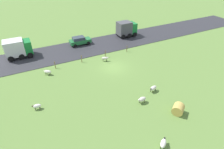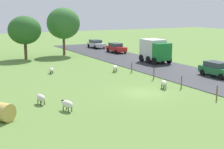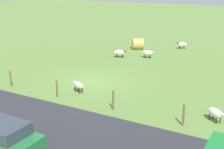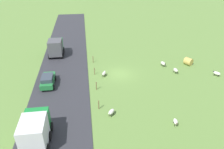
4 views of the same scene
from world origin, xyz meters
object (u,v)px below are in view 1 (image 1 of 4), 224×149
Objects in this scene: sheep_0 at (153,88)px; sheep_4 at (37,106)px; hay_bale_0 at (178,109)px; car_2 at (80,41)px; truck_0 at (126,28)px; sheep_2 at (48,72)px; sheep_1 at (105,58)px; sheep_6 at (142,99)px; truck_1 at (18,48)px; sheep_3 at (163,143)px.

sheep_4 is (3.46, 14.22, -0.06)m from sheep_0.
car_2 is at bearing 9.10° from hay_bale_0.
sheep_4 is 0.26× the size of truck_0.
hay_bale_0 is (-14.99, -11.67, 0.10)m from sheep_2.
sheep_1 is 1.00× the size of sheep_6.
sheep_4 is (-7.01, 2.57, -0.06)m from sheep_2.
sheep_4 is at bearing -177.47° from truck_1.
sheep_3 is 14.54m from sheep_4.
sheep_4 is 0.25× the size of truck_1.
truck_0 reaches higher than sheep_4.
sheep_4 is at bearing 42.53° from sheep_3.
sheep_6 is at bearing -176.80° from car_2.
sheep_0 is 8.48m from sheep_3.
sheep_3 is at bearing -157.86° from truck_1.
hay_bale_0 reaches higher than sheep_1.
truck_0 reaches higher than car_2.
sheep_0 is 19.18m from car_2.
hay_bale_0 is (2.73, -4.41, 0.12)m from sheep_3.
car_2 is (26.06, -0.68, 0.38)m from sheep_3.
sheep_0 is at bearing 0.21° from hay_bale_0.
sheep_2 reaches higher than sheep_4.
truck_0 reaches higher than sheep_3.
truck_0 is (8.08, -18.46, 1.24)m from sheep_2.
sheep_1 is at bearing 132.19° from truck_0.
hay_bale_0 is (-7.98, -14.24, 0.16)m from sheep_4.
sheep_0 is at bearing 159.83° from truck_0.
sheep_0 is 1.04× the size of hay_bale_0.
sheep_4 is at bearing 68.20° from sheep_6.
sheep_6 is at bearing 114.64° from sheep_0.
sheep_6 is 0.29× the size of truck_0.
car_2 is (8.40, 1.56, 0.35)m from sheep_1.
sheep_6 reaches higher than sheep_1.
sheep_2 is at bearing 22.26° from sheep_3.
sheep_6 is 21.90m from truck_0.
truck_0 is (25.80, -11.21, 1.26)m from sheep_3.
truck_0 is at bearing -25.49° from sheep_6.
sheep_6 is 0.28× the size of truck_1.
sheep_4 is 12.52m from sheep_6.
hay_bale_0 is (-14.94, -2.18, 0.08)m from sheep_1.
sheep_3 is 26.07m from car_2.
sheep_3 is 0.94× the size of hay_bale_0.
truck_0 reaches higher than hay_bale_0.
car_2 is at bearing -1.48° from sheep_3.
hay_bale_0 is 0.30× the size of car_2.
sheep_0 is 14.64m from sheep_4.
sheep_2 is at bearing -20.16° from sheep_4.
sheep_0 is at bearing -131.93° from sheep_2.
sheep_4 is at bearing 145.62° from car_2.
sheep_0 is 19.79m from truck_0.
sheep_0 is at bearing -65.36° from sheep_6.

